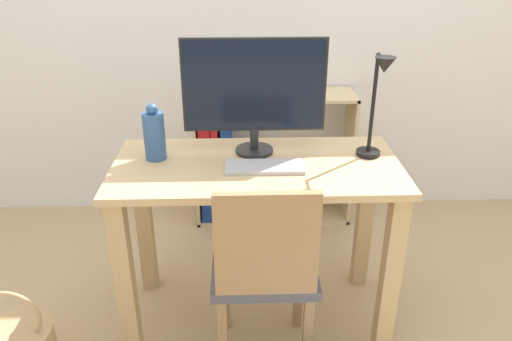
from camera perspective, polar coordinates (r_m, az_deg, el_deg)
ground_plane at (r=2.46m, az=0.08°, el=-15.92°), size 10.00×10.00×0.00m
desk at (r=2.11m, az=0.09°, el=-3.67°), size 1.17×0.57×0.78m
monitor at (r=2.05m, az=-0.21°, el=9.31°), size 0.59×0.16×0.48m
keyboard at (r=1.98m, az=0.98°, el=0.41°), size 0.31×0.13×0.02m
vase at (r=2.08m, az=-11.55°, el=4.05°), size 0.09×0.09×0.24m
desk_lamp at (r=2.02m, az=13.74°, el=8.06°), size 0.10×0.19×0.44m
chair at (r=1.92m, az=0.98°, el=-11.07°), size 0.40×0.40×0.87m
bookshelf at (r=3.03m, az=-1.32°, el=0.76°), size 0.93×0.28×0.80m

